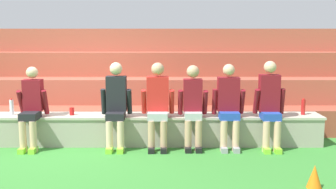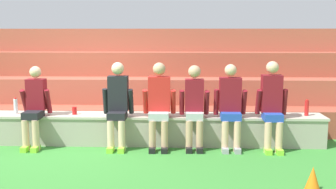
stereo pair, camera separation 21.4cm
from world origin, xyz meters
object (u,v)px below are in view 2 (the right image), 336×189
at_px(person_rightmost_edge, 272,104).
at_px(person_left_of_center, 118,103).
at_px(person_far_right, 230,105).
at_px(person_far_left, 35,105).
at_px(person_center, 159,103).
at_px(plastic_cup_middle, 74,111).
at_px(sports_cone, 313,178).
at_px(person_right_of_center, 194,105).
at_px(water_bottle_center_gap, 16,106).
at_px(water_bottle_near_left, 307,108).

bearing_deg(person_rightmost_edge, person_left_of_center, 179.71).
distance_m(person_far_right, person_rightmost_edge, 0.66).
distance_m(person_far_left, person_center, 2.05).
xyz_separation_m(plastic_cup_middle, sports_cone, (3.41, -1.97, -0.43)).
height_order(person_far_left, person_right_of_center, person_right_of_center).
distance_m(person_far_right, water_bottle_center_gap, 3.64).
height_order(person_far_right, person_rightmost_edge, person_rightmost_edge).
bearing_deg(water_bottle_center_gap, person_rightmost_edge, -3.80).
relative_size(person_right_of_center, person_rightmost_edge, 0.95).
distance_m(person_center, person_far_right, 1.15).
bearing_deg(person_far_left, person_right_of_center, -0.26).
bearing_deg(person_right_of_center, person_far_right, 1.45).
bearing_deg(sports_cone, person_right_of_center, 128.51).
height_order(person_left_of_center, water_bottle_near_left, person_left_of_center).
bearing_deg(person_right_of_center, water_bottle_near_left, 8.24).
distance_m(person_right_of_center, person_rightmost_edge, 1.24).
bearing_deg(person_left_of_center, water_bottle_center_gap, 171.40).
bearing_deg(person_far_left, person_left_of_center, -0.89).
height_order(person_right_of_center, person_rightmost_edge, person_rightmost_edge).
height_order(person_far_right, water_bottle_center_gap, person_far_right).
relative_size(person_far_left, person_center, 0.95).
relative_size(water_bottle_near_left, water_bottle_center_gap, 1.00).
height_order(plastic_cup_middle, sports_cone, plastic_cup_middle).
relative_size(person_center, person_far_right, 1.02).
height_order(person_right_of_center, water_bottle_center_gap, person_right_of_center).
xyz_separation_m(person_right_of_center, water_bottle_near_left, (1.88, 0.27, -0.08)).
bearing_deg(person_center, person_rightmost_edge, -0.65).
distance_m(person_rightmost_edge, plastic_cup_middle, 3.28).
bearing_deg(person_left_of_center, sports_cone, -33.31).
xyz_separation_m(person_left_of_center, water_bottle_near_left, (3.13, 0.28, -0.10)).
bearing_deg(person_rightmost_edge, sports_cone, -85.34).
bearing_deg(plastic_cup_middle, person_far_left, -159.67).
xyz_separation_m(person_far_right, sports_cone, (0.80, -1.75, -0.59)).
height_order(person_center, person_right_of_center, person_center).
bearing_deg(person_center, person_right_of_center, 0.16).
height_order(person_far_left, person_rightmost_edge, person_rightmost_edge).
distance_m(person_left_of_center, person_far_right, 1.83).
xyz_separation_m(person_far_left, person_left_of_center, (1.38, -0.02, 0.05)).
distance_m(person_far_left, water_bottle_near_left, 4.51).
bearing_deg(plastic_cup_middle, person_right_of_center, -6.55).
bearing_deg(person_far_right, water_bottle_near_left, 11.23).
bearing_deg(water_bottle_center_gap, plastic_cup_middle, -1.67).
bearing_deg(person_far_left, plastic_cup_middle, 20.33).
height_order(person_right_of_center, person_far_right, person_far_right).
bearing_deg(person_rightmost_edge, person_center, 179.35).
xyz_separation_m(person_center, person_rightmost_edge, (1.81, -0.02, 0.00)).
bearing_deg(water_bottle_center_gap, person_left_of_center, -8.60).
bearing_deg(water_bottle_near_left, person_left_of_center, -174.84).
bearing_deg(person_right_of_center, water_bottle_center_gap, 175.07).
bearing_deg(water_bottle_center_gap, person_right_of_center, -4.93).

